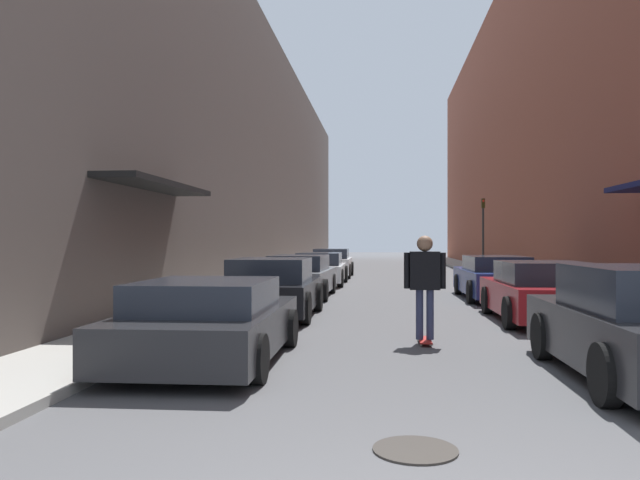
% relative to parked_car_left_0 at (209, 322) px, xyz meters
% --- Properties ---
extents(ground, '(125.62, 125.62, 0.00)m').
position_rel_parked_car_left_0_xyz_m(ground, '(2.89, 17.26, -0.57)').
color(ground, '#515154').
extents(curb_strip_left, '(1.80, 57.10, 0.12)m').
position_rel_parked_car_left_0_xyz_m(curb_strip_left, '(-1.89, 22.97, -0.51)').
color(curb_strip_left, '#A3A099').
rests_on(curb_strip_left, ground).
extents(curb_strip_right, '(1.80, 57.10, 0.12)m').
position_rel_parked_car_left_0_xyz_m(curb_strip_right, '(7.67, 22.97, -0.51)').
color(curb_strip_right, '#A3A099').
rests_on(curb_strip_right, ground).
extents(building_row_left, '(4.90, 57.10, 11.76)m').
position_rel_parked_car_left_0_xyz_m(building_row_left, '(-4.79, 22.97, 5.31)').
color(building_row_left, '#564C47').
rests_on(building_row_left, ground).
extents(building_row_right, '(4.90, 57.10, 15.12)m').
position_rel_parked_car_left_0_xyz_m(building_row_right, '(10.57, 22.97, 6.99)').
color(building_row_right, brown).
rests_on(building_row_right, ground).
extents(parked_car_left_0, '(2.09, 4.24, 1.17)m').
position_rel_parked_car_left_0_xyz_m(parked_car_left_0, '(0.00, 0.00, 0.00)').
color(parked_car_left_0, '#232326').
rests_on(parked_car_left_0, ground).
extents(parked_car_left_1, '(1.99, 4.00, 1.32)m').
position_rel_parked_car_left_0_xyz_m(parked_car_left_1, '(-0.03, 5.17, 0.07)').
color(parked_car_left_1, black).
rests_on(parked_car_left_1, ground).
extents(parked_car_left_2, '(1.91, 4.48, 1.27)m').
position_rel_parked_car_left_0_xyz_m(parked_car_left_2, '(-0.05, 10.11, 0.05)').
color(parked_car_left_2, gray).
rests_on(parked_car_left_2, ground).
extents(parked_car_left_3, '(1.97, 4.46, 1.24)m').
position_rel_parked_car_left_0_xyz_m(parked_car_left_3, '(0.02, 15.43, 0.04)').
color(parked_car_left_3, silver).
rests_on(parked_car_left_3, ground).
extents(parked_car_left_4, '(1.89, 4.35, 1.33)m').
position_rel_parked_car_left_0_xyz_m(parked_car_left_4, '(0.07, 20.45, 0.08)').
color(parked_car_left_4, silver).
rests_on(parked_car_left_4, ground).
extents(parked_car_right_1, '(2.01, 4.16, 1.28)m').
position_rel_parked_car_left_0_xyz_m(parked_car_right_1, '(5.78, 4.97, 0.05)').
color(parked_car_right_1, maroon).
rests_on(parked_car_right_1, ground).
extents(parked_car_right_2, '(1.93, 4.70, 1.26)m').
position_rel_parked_car_left_0_xyz_m(parked_car_right_2, '(5.69, 10.03, 0.05)').
color(parked_car_right_2, navy).
rests_on(parked_car_right_2, ground).
extents(skateboarder, '(0.69, 0.78, 1.80)m').
position_rel_parked_car_left_0_xyz_m(skateboarder, '(3.14, 1.88, 0.54)').
color(skateboarder, '#B2231E').
rests_on(skateboarder, ground).
extents(manhole_cover, '(0.70, 0.70, 0.02)m').
position_rel_parked_car_left_0_xyz_m(manhole_cover, '(2.70, -3.45, -0.56)').
color(manhole_cover, '#332D28').
rests_on(manhole_cover, ground).
extents(traffic_light, '(0.16, 0.22, 3.59)m').
position_rel_parked_car_left_0_xyz_m(traffic_light, '(7.21, 21.76, 1.76)').
color(traffic_light, '#2D2D2D').
rests_on(traffic_light, curb_strip_right).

